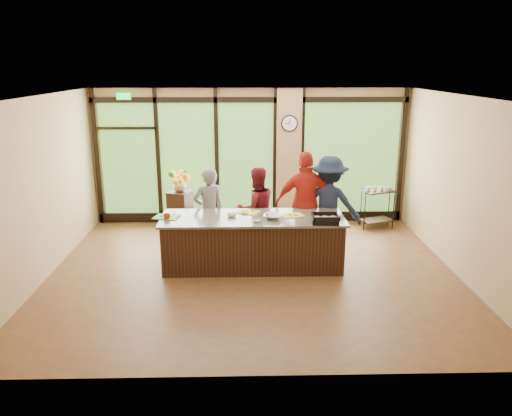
{
  "coord_description": "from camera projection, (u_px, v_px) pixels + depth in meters",
  "views": [
    {
      "loc": [
        -0.15,
        -8.02,
        3.48
      ],
      "look_at": [
        0.06,
        0.4,
        1.05
      ],
      "focal_mm": 35.0,
      "sensor_mm": 36.0,
      "label": 1
    }
  ],
  "objects": [
    {
      "name": "left_wall",
      "position": [
        40.0,
        190.0,
        8.17
      ],
      "size": [
        0.0,
        6.0,
        6.0
      ],
      "primitive_type": "plane",
      "rotation": [
        1.57,
        0.0,
        1.57
      ],
      "color": "tan",
      "rests_on": "floor"
    },
    {
      "name": "flower_vase",
      "position": [
        179.0,
        185.0,
        10.59
      ],
      "size": [
        0.36,
        0.36,
        0.29
      ],
      "primitive_type": "imported",
      "rotation": [
        0.0,
        0.0,
        -0.37
      ],
      "color": "#8E6F4D",
      "rests_on": "flower_stand"
    },
    {
      "name": "bar_cart",
      "position": [
        377.0,
        203.0,
        10.91
      ],
      "size": [
        0.78,
        0.6,
        0.94
      ],
      "rotation": [
        0.0,
        0.0,
        0.35
      ],
      "color": "black",
      "rests_on": "floor"
    },
    {
      "name": "island_base",
      "position": [
        253.0,
        243.0,
        8.84
      ],
      "size": [
        3.1,
        1.0,
        0.88
      ],
      "primitive_type": "cube",
      "color": "black",
      "rests_on": "floor"
    },
    {
      "name": "cook_right",
      "position": [
        329.0,
        205.0,
        9.42
      ],
      "size": [
        1.35,
        1.0,
        1.86
      ],
      "primitive_type": "imported",
      "rotation": [
        0.0,
        0.0,
        2.85
      ],
      "color": "#182036",
      "rests_on": "floor"
    },
    {
      "name": "red_ramekin",
      "position": [
        167.0,
        216.0,
        8.57
      ],
      "size": [
        0.12,
        0.12,
        0.09
      ],
      "primitive_type": "imported",
      "rotation": [
        0.0,
        0.0,
        -0.01
      ],
      "color": "#AD2611",
      "rests_on": "countertop"
    },
    {
      "name": "prep_bowl_mid",
      "position": [
        257.0,
        221.0,
        8.41
      ],
      "size": [
        0.15,
        0.15,
        0.04
      ],
      "primitive_type": "imported",
      "rotation": [
        0.0,
        0.0,
        0.28
      ],
      "color": "white",
      "rests_on": "countertop"
    },
    {
      "name": "flower_stand",
      "position": [
        181.0,
        211.0,
        10.75
      ],
      "size": [
        0.57,
        0.57,
        0.87
      ],
      "primitive_type": "cube",
      "rotation": [
        0.0,
        0.0,
        -0.38
      ],
      "color": "black",
      "rests_on": "floor"
    },
    {
      "name": "prep_bowl_near",
      "position": [
        232.0,
        215.0,
        8.72
      ],
      "size": [
        0.22,
        0.22,
        0.05
      ],
      "primitive_type": "imported",
      "rotation": [
        0.0,
        0.0,
        -0.4
      ],
      "color": "white",
      "rests_on": "countertop"
    },
    {
      "name": "countertop",
      "position": [
        253.0,
        218.0,
        8.71
      ],
      "size": [
        3.2,
        1.1,
        0.04
      ],
      "primitive_type": "cube",
      "color": "#6E655B",
      "rests_on": "island_base"
    },
    {
      "name": "cutting_board_left",
      "position": [
        167.0,
        217.0,
        8.68
      ],
      "size": [
        0.49,
        0.41,
        0.01
      ],
      "primitive_type": "cube",
      "rotation": [
        0.0,
        0.0,
        -0.23
      ],
      "color": "green",
      "rests_on": "countertop"
    },
    {
      "name": "back_wall",
      "position": [
        250.0,
        157.0,
        11.14
      ],
      "size": [
        7.0,
        0.0,
        7.0
      ],
      "primitive_type": "plane",
      "rotation": [
        1.57,
        0.0,
        0.0
      ],
      "color": "tan",
      "rests_on": "floor"
    },
    {
      "name": "cook_left",
      "position": [
        209.0,
        211.0,
        9.42
      ],
      "size": [
        0.7,
        0.59,
        1.64
      ],
      "primitive_type": "imported",
      "rotation": [
        0.0,
        0.0,
        3.52
      ],
      "color": "slate",
      "rests_on": "floor"
    },
    {
      "name": "ceiling",
      "position": [
        253.0,
        96.0,
        7.84
      ],
      "size": [
        7.0,
        7.0,
        0.0
      ],
      "primitive_type": "plane",
      "rotation": [
        3.14,
        0.0,
        0.0
      ],
      "color": "silver",
      "rests_on": "back_wall"
    },
    {
      "name": "mixing_bowl",
      "position": [
        273.0,
        217.0,
        8.59
      ],
      "size": [
        0.38,
        0.38,
        0.08
      ],
      "primitive_type": "imported",
      "rotation": [
        0.0,
        0.0,
        -0.21
      ],
      "color": "silver",
      "rests_on": "countertop"
    },
    {
      "name": "wall_clock",
      "position": [
        289.0,
        123.0,
        10.82
      ],
      "size": [
        0.36,
        0.04,
        0.36
      ],
      "color": "black",
      "rests_on": "window_wall"
    },
    {
      "name": "cook_midleft",
      "position": [
        256.0,
        209.0,
        9.53
      ],
      "size": [
        0.95,
        0.85,
        1.63
      ],
      "primitive_type": "imported",
      "rotation": [
        0.0,
        0.0,
        3.48
      ],
      "color": "maroon",
      "rests_on": "floor"
    },
    {
      "name": "right_wall",
      "position": [
        462.0,
        188.0,
        8.34
      ],
      "size": [
        0.0,
        6.0,
        6.0
      ],
      "primitive_type": "plane",
      "rotation": [
        1.57,
        0.0,
        -1.57
      ],
      "color": "tan",
      "rests_on": "floor"
    },
    {
      "name": "floor",
      "position": [
        253.0,
        272.0,
        8.67
      ],
      "size": [
        7.0,
        7.0,
        0.0
      ],
      "primitive_type": "plane",
      "color": "#57341E",
      "rests_on": "ground"
    },
    {
      "name": "window_wall",
      "position": [
        258.0,
        162.0,
        11.13
      ],
      "size": [
        6.9,
        0.12,
        3.0
      ],
      "color": "tan",
      "rests_on": "floor"
    },
    {
      "name": "cutting_board_right",
      "position": [
        293.0,
        215.0,
        8.77
      ],
      "size": [
        0.44,
        0.39,
        0.01
      ],
      "primitive_type": "cube",
      "rotation": [
        0.0,
        0.0,
        0.36
      ],
      "color": "yellow",
      "rests_on": "countertop"
    },
    {
      "name": "roasting_pan",
      "position": [
        325.0,
        221.0,
        8.37
      ],
      "size": [
        0.47,
        0.38,
        0.08
      ],
      "primitive_type": "cube",
      "rotation": [
        0.0,
        0.0,
        -0.1
      ],
      "color": "black",
      "rests_on": "countertop"
    },
    {
      "name": "prep_bowl_far",
      "position": [
        245.0,
        213.0,
        8.91
      ],
      "size": [
        0.17,
        0.17,
        0.03
      ],
      "primitive_type": "imported",
      "rotation": [
        0.0,
        0.0,
        -0.4
      ],
      "color": "white",
      "rests_on": "countertop"
    },
    {
      "name": "cook_midright",
      "position": [
        306.0,
        203.0,
        9.36
      ],
      "size": [
        1.15,
        0.48,
        1.95
      ],
      "primitive_type": "imported",
      "rotation": [
        0.0,
        0.0,
        3.15
      ],
      "color": "#B4271B",
      "rests_on": "floor"
    },
    {
      "name": "cutting_board_center",
      "position": [
        248.0,
        212.0,
        8.97
      ],
      "size": [
        0.46,
        0.41,
        0.01
      ],
      "primitive_type": "cube",
      "rotation": [
        0.0,
        0.0,
        -0.41
      ],
      "color": "yellow",
      "rests_on": "countertop"
    }
  ]
}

